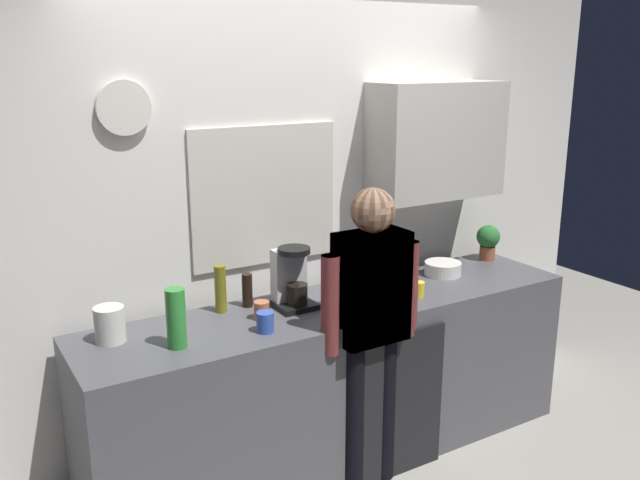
% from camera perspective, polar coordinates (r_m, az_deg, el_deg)
% --- Properties ---
extents(kitchen_counter, '(2.81, 0.64, 0.92)m').
position_cam_1_polar(kitchen_counter, '(3.85, 1.49, -11.73)').
color(kitchen_counter, '#4C4C51').
rests_on(kitchen_counter, ground_plane).
extents(dishwasher_panel, '(0.56, 0.02, 0.83)m').
position_cam_1_polar(dishwasher_panel, '(3.73, 6.70, -13.63)').
color(dishwasher_panel, black).
rests_on(dishwasher_panel, ground_plane).
extents(back_wall_assembly, '(4.41, 0.42, 2.60)m').
position_cam_1_polar(back_wall_assembly, '(3.92, -0.28, 2.79)').
color(back_wall_assembly, white).
rests_on(back_wall_assembly, ground_plane).
extents(coffee_maker, '(0.20, 0.20, 0.33)m').
position_cam_1_polar(coffee_maker, '(3.58, -2.38, -3.38)').
color(coffee_maker, black).
rests_on(coffee_maker, kitchen_counter).
extents(bottle_dark_sauce, '(0.06, 0.06, 0.18)m').
position_cam_1_polar(bottle_dark_sauce, '(3.61, -6.13, -4.21)').
color(bottle_dark_sauce, black).
rests_on(bottle_dark_sauce, kitchen_counter).
extents(bottle_clear_soda, '(0.09, 0.09, 0.28)m').
position_cam_1_polar(bottle_clear_soda, '(3.15, -11.99, -6.45)').
color(bottle_clear_soda, '#2D8C33').
rests_on(bottle_clear_soda, kitchen_counter).
extents(bottle_olive_oil, '(0.06, 0.06, 0.25)m').
position_cam_1_polar(bottle_olive_oil, '(3.54, -8.36, -4.08)').
color(bottle_olive_oil, olive).
rests_on(bottle_olive_oil, kitchen_counter).
extents(cup_blue_mug, '(0.08, 0.08, 0.10)m').
position_cam_1_polar(cup_blue_mug, '(3.29, -4.62, -6.88)').
color(cup_blue_mug, '#3351B2').
rests_on(cup_blue_mug, kitchen_counter).
extents(cup_yellow_cup, '(0.07, 0.07, 0.08)m').
position_cam_1_polar(cup_yellow_cup, '(3.79, 8.22, -4.12)').
color(cup_yellow_cup, yellow).
rests_on(cup_yellow_cup, kitchen_counter).
extents(cup_terracotta_mug, '(0.08, 0.08, 0.09)m').
position_cam_1_polar(cup_terracotta_mug, '(3.45, -4.92, -5.90)').
color(cup_terracotta_mug, '#B26647').
rests_on(cup_terracotta_mug, kitchen_counter).
extents(mixing_bowl, '(0.22, 0.22, 0.08)m').
position_cam_1_polar(mixing_bowl, '(4.18, 10.26, -2.37)').
color(mixing_bowl, white).
rests_on(mixing_bowl, kitchen_counter).
extents(potted_plant, '(0.15, 0.15, 0.23)m').
position_cam_1_polar(potted_plant, '(4.53, 13.92, -0.00)').
color(potted_plant, '#9E5638').
rests_on(potted_plant, kitchen_counter).
extents(dish_soap, '(0.06, 0.06, 0.18)m').
position_cam_1_polar(dish_soap, '(3.49, 0.60, -5.04)').
color(dish_soap, blue).
rests_on(dish_soap, kitchen_counter).
extents(storage_canister, '(0.14, 0.14, 0.17)m').
position_cam_1_polar(storage_canister, '(3.31, -17.24, -6.79)').
color(storage_canister, silver).
rests_on(storage_canister, kitchen_counter).
extents(person_at_sink, '(0.57, 0.22, 1.60)m').
position_cam_1_polar(person_at_sink, '(3.42, 4.27, -6.36)').
color(person_at_sink, brown).
rests_on(person_at_sink, ground_plane).
extents(person_guest, '(0.57, 0.22, 1.60)m').
position_cam_1_polar(person_guest, '(3.42, 4.27, -6.36)').
color(person_guest, black).
rests_on(person_guest, ground_plane).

